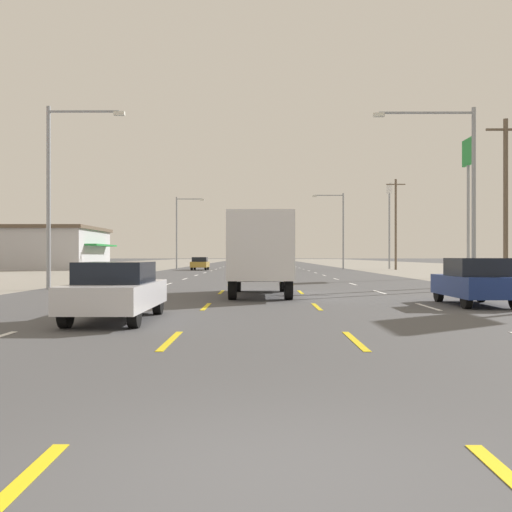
# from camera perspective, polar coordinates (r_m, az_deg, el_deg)

# --- Properties ---
(ground_plane) EXTENTS (572.00, 572.00, 0.00)m
(ground_plane) POSITION_cam_1_polar(r_m,az_deg,el_deg) (70.26, 0.38, -1.29)
(ground_plane) COLOR #4C4C4F
(lot_apron_left) EXTENTS (28.00, 440.00, 0.01)m
(lot_apron_left) POSITION_cam_1_polar(r_m,az_deg,el_deg) (74.47, -19.04, -1.22)
(lot_apron_left) COLOR gray
(lot_apron_left) RESTS_ON ground
(lot_apron_right) EXTENTS (28.00, 440.00, 0.01)m
(lot_apron_right) POSITION_cam_1_polar(r_m,az_deg,el_deg) (74.51, 19.78, -1.22)
(lot_apron_right) COLOR gray
(lot_apron_right) RESTS_ON ground
(lane_markings) EXTENTS (10.64, 227.60, 0.01)m
(lane_markings) POSITION_cam_1_polar(r_m,az_deg,el_deg) (108.75, 0.36, -0.82)
(lane_markings) COLOR white
(lane_markings) RESTS_ON ground
(signal_span_wire) EXTENTS (25.86, 0.52, 9.97)m
(signal_span_wire) POSITION_cam_1_polar(r_m,az_deg,el_deg) (11.47, 1.94, 20.96)
(signal_span_wire) COLOR brown
(signal_span_wire) RESTS_ON ground
(sedan_inner_left_nearest) EXTENTS (1.80, 4.50, 1.46)m
(sedan_inner_left_nearest) POSITION_cam_1_polar(r_m,az_deg,el_deg) (15.20, -13.24, -3.22)
(sedan_inner_left_nearest) COLOR silver
(sedan_inner_left_nearest) RESTS_ON ground
(hatchback_far_right_near) EXTENTS (1.72, 3.90, 1.54)m
(hatchback_far_right_near) POSITION_cam_1_polar(r_m,az_deg,el_deg) (20.65, 20.24, -2.29)
(hatchback_far_right_near) COLOR navy
(hatchback_far_right_near) RESTS_ON ground
(box_truck_center_turn_mid) EXTENTS (2.40, 7.20, 3.23)m
(box_truck_center_turn_mid) POSITION_cam_1_polar(r_m,az_deg,el_deg) (23.97, 0.42, 0.55)
(box_truck_center_turn_mid) COLOR white
(box_truck_center_turn_mid) RESTS_ON ground
(sedan_far_left_midfar) EXTENTS (1.80, 4.50, 1.46)m
(sedan_far_left_midfar) POSITION_cam_1_polar(r_m,az_deg,el_deg) (67.53, -5.39, -0.71)
(sedan_far_left_midfar) COLOR #B28C33
(sedan_far_left_midfar) RESTS_ON ground
(sedan_inner_left_far) EXTENTS (1.80, 4.50, 1.46)m
(sedan_inner_left_far) POSITION_cam_1_polar(r_m,az_deg,el_deg) (131.85, -1.11, -0.35)
(sedan_inner_left_far) COLOR maroon
(sedan_inner_left_far) RESTS_ON ground
(storefront_left_row_2) EXTENTS (11.18, 14.04, 5.04)m
(storefront_left_row_2) POSITION_cam_1_polar(r_m,az_deg,el_deg) (75.12, -18.57, 0.73)
(storefront_left_row_2) COLOR #B2B2B7
(storefront_left_row_2) RESTS_ON ground
(pole_sign_right_row_1) EXTENTS (0.24, 2.09, 10.32)m
(pole_sign_right_row_1) POSITION_cam_1_polar(r_m,az_deg,el_deg) (47.31, 19.69, 7.57)
(pole_sign_right_row_1) COLOR gray
(pole_sign_right_row_1) RESTS_ON ground
(pole_sign_right_row_2) EXTENTS (0.24, 2.21, 10.60)m
(pole_sign_right_row_2) POSITION_cam_1_polar(r_m,az_deg,el_deg) (75.87, 12.67, 4.72)
(pole_sign_right_row_2) COLOR gray
(pole_sign_right_row_2) RESTS_ON ground
(streetlight_left_row_0) EXTENTS (3.75, 0.26, 8.77)m
(streetlight_left_row_0) POSITION_cam_1_polar(r_m,az_deg,el_deg) (30.15, -18.57, 6.64)
(streetlight_left_row_0) COLOR gray
(streetlight_left_row_0) RESTS_ON ground
(streetlight_right_row_0) EXTENTS (4.87, 0.26, 8.68)m
(streetlight_right_row_0) POSITION_cam_1_polar(r_m,az_deg,el_deg) (30.13, 19.09, 6.80)
(streetlight_right_row_0) COLOR gray
(streetlight_right_row_0) RESTS_ON ground
(streetlight_left_row_1) EXTENTS (3.50, 0.26, 8.78)m
(streetlight_left_row_1) POSITION_cam_1_polar(r_m,az_deg,el_deg) (73.02, -7.35, 2.74)
(streetlight_left_row_1) COLOR gray
(streetlight_left_row_1) RESTS_ON ground
(streetlight_right_row_1) EXTENTS (3.87, 0.26, 9.23)m
(streetlight_right_row_1) POSITION_cam_1_polar(r_m,az_deg,el_deg) (73.04, 8.06, 2.95)
(streetlight_right_row_1) COLOR gray
(streetlight_right_row_1) RESTS_ON ground
(utility_pole_right_row_0) EXTENTS (2.20, 0.26, 9.25)m
(utility_pole_right_row_0) POSITION_cam_1_polar(r_m,az_deg,el_deg) (36.06, 22.82, 5.12)
(utility_pole_right_row_0) COLOR brown
(utility_pole_right_row_0) RESTS_ON ground
(utility_pole_right_row_1) EXTENTS (2.20, 0.26, 10.44)m
(utility_pole_right_row_1) POSITION_cam_1_polar(r_m,az_deg,el_deg) (70.38, 13.25, 3.12)
(utility_pole_right_row_1) COLOR brown
(utility_pole_right_row_1) RESTS_ON ground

